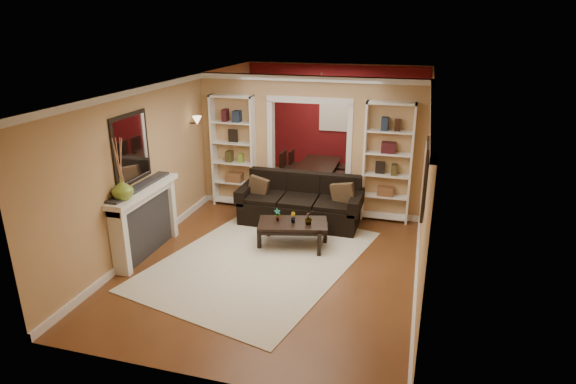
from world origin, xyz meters
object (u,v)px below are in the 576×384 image
(bookshelf_left, at_px, (234,152))
(fireplace, at_px, (147,221))
(dining_table, at_px, (319,175))
(coffee_table, at_px, (293,234))
(bookshelf_right, at_px, (387,163))
(sofa, at_px, (300,200))

(bookshelf_left, bearing_deg, fireplace, -102.05)
(fireplace, relative_size, dining_table, 1.09)
(coffee_table, bearing_deg, bookshelf_right, 34.93)
(coffee_table, bearing_deg, sofa, 83.81)
(sofa, distance_m, bookshelf_right, 1.79)
(coffee_table, distance_m, bookshelf_left, 2.51)
(coffee_table, relative_size, bookshelf_left, 0.51)
(dining_table, bearing_deg, sofa, -177.43)
(sofa, xyz_separation_m, dining_table, (-0.10, 2.20, -0.18))
(sofa, bearing_deg, coffee_table, -82.41)
(bookshelf_right, xyz_separation_m, dining_table, (-1.64, 1.62, -0.88))
(bookshelf_left, height_order, dining_table, bookshelf_left)
(sofa, xyz_separation_m, fireplace, (-2.09, -1.95, 0.12))
(bookshelf_left, distance_m, dining_table, 2.34)
(bookshelf_left, height_order, fireplace, bookshelf_left)
(fireplace, xyz_separation_m, dining_table, (2.00, 4.15, -0.31))
(bookshelf_left, bearing_deg, sofa, -20.47)
(bookshelf_right, bearing_deg, coffee_table, -131.30)
(coffee_table, height_order, bookshelf_right, bookshelf_right)
(sofa, relative_size, fireplace, 1.37)
(coffee_table, relative_size, fireplace, 0.69)
(sofa, distance_m, dining_table, 2.21)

